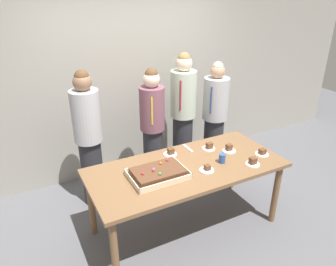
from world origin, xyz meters
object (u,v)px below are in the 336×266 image
Objects in this scene: plated_slice_far_right at (253,162)px; person_serving_front at (183,114)px; sheet_cake at (158,173)px; person_green_shirt_behind at (89,138)px; drink_cup_nearest at (222,158)px; cake_server_utensil at (188,148)px; plated_slice_far_left at (262,153)px; plated_slice_center_front at (229,149)px; party_table at (186,173)px; plated_slice_center_back at (209,147)px; person_far_right_suit at (215,117)px; person_striped_tie_right at (152,128)px; plated_slice_near_left at (170,153)px; plated_slice_near_right at (207,169)px.

person_serving_front is at bearing 93.54° from plated_slice_far_right.
person_green_shirt_behind reaches higher than sheet_cake.
sheet_cake reaches higher than drink_cup_nearest.
person_green_shirt_behind is at bearing -45.71° from person_serving_front.
person_serving_front is (0.34, 0.70, 0.11)m from cake_server_utensil.
plated_slice_center_front is at bearing 139.10° from plated_slice_far_left.
plated_slice_far_right reaches higher than party_table.
party_table is at bearing -153.08° from plated_slice_center_back.
person_far_right_suit is (0.77, 0.57, 0.03)m from cake_server_utensil.
person_striped_tie_right is (-0.17, 0.59, 0.06)m from cake_server_utensil.
drink_cup_nearest is at bearing -45.27° from plated_slice_near_left.
person_far_right_suit is (0.99, 0.91, 0.12)m from party_table.
plated_slice_center_front is at bearing 95.61° from plated_slice_far_right.
plated_slice_near_right is at bearing 21.08° from person_serving_front.
person_striped_tie_right reaches higher than plated_slice_center_back.
plated_slice_far_left reaches higher than plated_slice_near_right.
sheet_cake is at bearing -0.01° from person_serving_front.
person_far_right_suit is at bearing 35.34° from sheet_cake.
party_table is 0.94m from person_striped_tie_right.
plated_slice_far_left reaches higher than party_table.
party_table is 0.61m from plated_slice_center_front.
plated_slice_center_front is 1.50× the size of drink_cup_nearest.
sheet_cake is 0.68m from cake_server_utensil.
plated_slice_far_right is 1.25m from person_far_right_suit.
person_green_shirt_behind is (-1.14, 1.04, 0.04)m from drink_cup_nearest.
plated_slice_center_back is at bearing 31.07° from person_serving_front.
sheet_cake is 2.78× the size of cake_server_utensil.
plated_slice_far_right is at bearing 43.51° from person_serving_front.
plated_slice_far_right is 1.50× the size of drink_cup_nearest.
plated_slice_far_left reaches higher than cake_server_utensil.
plated_slice_near_right is 0.73m from plated_slice_far_left.
plated_slice_near_right is 0.24m from drink_cup_nearest.
plated_slice_far_right is 0.54m from plated_slice_center_back.
cake_server_utensil is at bearing 38.32° from person_striped_tie_right.
plated_slice_near_left is at bearing 46.65° from sheet_cake.
party_table is at bearing 164.36° from drink_cup_nearest.
plated_slice_near_left is at bearing 169.08° from plated_slice_center_back.
sheet_cake is 1.05m from person_striped_tie_right.
cake_server_utensil is (0.57, 0.38, -0.04)m from sheet_cake.
plated_slice_far_right is (0.49, -0.12, 0.01)m from plated_slice_near_right.
sheet_cake is 1.41m from person_serving_front.
plated_slice_near_left is 1.00× the size of plated_slice_near_right.
plated_slice_far_left is 1.09m from person_far_right_suit.
plated_slice_far_right reaches higher than plated_slice_center_back.
person_striped_tie_right is at bearing 66.41° from person_green_shirt_behind.
person_far_right_suit reaches higher than plated_slice_near_right.
plated_slice_near_left is 0.94m from person_serving_front.
plated_slice_far_right is (0.98, -0.25, -0.01)m from sheet_cake.
party_table is at bearing 169.14° from plated_slice_far_left.
plated_slice_near_right is at bearing -70.08° from plated_slice_near_left.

